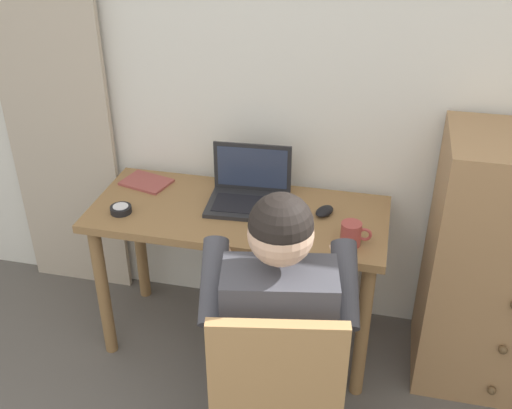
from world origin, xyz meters
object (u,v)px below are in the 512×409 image
Objects in this scene: person_seated at (278,311)px; chair at (276,389)px; dresser at (507,267)px; desk_clock at (121,209)px; desk at (239,233)px; notebook_pad at (146,182)px; computer_mouse at (324,211)px; laptop at (249,192)px; coffee_mug at (352,234)px.

chair is at bearing -80.47° from person_seated.
dresser is 12.52× the size of desk_clock.
desk is 5.98× the size of notebook_pad.
desk is 12.55× the size of computer_mouse.
computer_mouse is (0.33, -0.03, -0.04)m from laptop.
laptop is 3.55× the size of computer_mouse.
person_seated reaches higher than dresser.
person_seated reaches higher than coffee_mug.
dresser is at bearing 11.33° from notebook_pad.
desk_clock is at bearing -165.46° from desk.
chair reaches higher than coffee_mug.
desk is 0.18m from laptop.
person_seated is 9.84× the size of coffee_mug.
computer_mouse is 0.48× the size of notebook_pad.
notebook_pad is at bearing -161.44° from computer_mouse.
dresser reaches higher than laptop.
dresser is 1.61m from desk_clock.
laptop is 0.51m from notebook_pad.
laptop is (0.03, 0.08, 0.16)m from desk.
laptop is at bearing 7.64° from notebook_pad.
computer_mouse is at bearing 86.35° from chair.
computer_mouse reaches higher than desk.
desk_clock is 0.75× the size of coffee_mug.
person_seated is 3.32× the size of laptop.
coffee_mug is at bearing -2.23° from notebook_pad.
computer_mouse is 0.83m from notebook_pad.
person_seated is 0.60m from computer_mouse.
desk is 0.79m from chair.
dresser is 1.12m from chair.
dresser is at bearing -1.60° from laptop.
person_seated is 5.62× the size of notebook_pad.
coffee_mug is at bearing -26.55° from laptop.
desk_clock reaches higher than desk.
laptop reaches higher than desk_clock.
coffee_mug is (0.49, -0.15, 0.16)m from desk.
chair is 9.59× the size of desk_clock.
desk_clock is (-0.48, -0.12, 0.13)m from desk.
notebook_pad is (-0.83, 0.09, -0.01)m from computer_mouse.
desk is 0.53m from coffee_mug.
laptop reaches higher than computer_mouse.
computer_mouse is (0.08, 0.59, 0.07)m from person_seated.
coffee_mug is (0.13, -0.20, 0.03)m from computer_mouse.
desk is at bearing 163.04° from coffee_mug.
laptop is at bearing 109.37° from chair.
computer_mouse is (0.05, 0.77, 0.25)m from chair.
dresser is (1.12, 0.05, -0.04)m from desk.
desk is at bearing 14.54° from desk_clock.
desk is 0.51m from notebook_pad.
dresser is 1.11m from laptop.
laptop reaches higher than chair.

